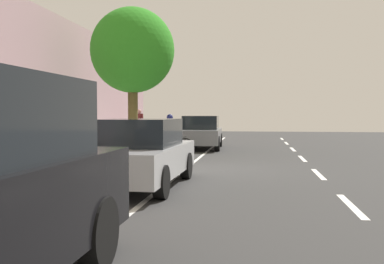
{
  "coord_description": "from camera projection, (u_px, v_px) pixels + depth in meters",
  "views": [
    {
      "loc": [
        -1.6,
        13.16,
        1.65
      ],
      "look_at": [
        0.77,
        -3.8,
        0.93
      ],
      "focal_mm": 42.3,
      "sensor_mm": 36.0,
      "label": 1
    }
  ],
  "objects": [
    {
      "name": "ground",
      "position": [
        200.0,
        169.0,
        13.31
      ],
      "size": [
        55.14,
        55.14,
        0.0
      ],
      "primitive_type": "plane",
      "color": "#333333"
    },
    {
      "name": "sidewalk",
      "position": [
        70.0,
        165.0,
        13.86
      ],
      "size": [
        4.06,
        34.46,
        0.12
      ],
      "primitive_type": "cube",
      "color": "gray",
      "rests_on": "ground"
    },
    {
      "name": "curb_edge",
      "position": [
        137.0,
        166.0,
        13.57
      ],
      "size": [
        0.16,
        34.46,
        0.12
      ],
      "primitive_type": "cube",
      "color": "gray",
      "rests_on": "ground"
    },
    {
      "name": "lane_stripe_centre",
      "position": [
        309.0,
        165.0,
        14.27
      ],
      "size": [
        0.14,
        31.6,
        0.01
      ],
      "color": "white",
      "rests_on": "ground"
    },
    {
      "name": "lane_stripe_bike_edge",
      "position": [
        186.0,
        169.0,
        13.37
      ],
      "size": [
        0.12,
        34.46,
        0.01
      ],
      "primitive_type": "cube",
      "color": "white",
      "rests_on": "ground"
    },
    {
      "name": "building_facade",
      "position": [
        0.0,
        78.0,
        14.07
      ],
      "size": [
        0.5,
        34.46,
        5.49
      ],
      "primitive_type": "cube",
      "color": "#A6848A",
      "rests_on": "ground"
    },
    {
      "name": "parked_sedan_grey_nearest",
      "position": [
        201.0,
        132.0,
        20.91
      ],
      "size": [
        1.96,
        4.46,
        1.52
      ],
      "color": "slate",
      "rests_on": "ground"
    },
    {
      "name": "parked_sedan_silver_second",
      "position": [
        140.0,
        153.0,
        10.11
      ],
      "size": [
        1.92,
        4.44,
        1.52
      ],
      "color": "#B7BABF",
      "rests_on": "ground"
    },
    {
      "name": "bicycle_at_curb",
      "position": [
        173.0,
        147.0,
        16.83
      ],
      "size": [
        1.71,
        0.64,
        0.79
      ],
      "color": "black",
      "rests_on": "ground"
    },
    {
      "name": "cyclist_with_backpack",
      "position": [
        169.0,
        131.0,
        17.3
      ],
      "size": [
        0.53,
        0.55,
        1.61
      ],
      "color": "#C6B284",
      "rests_on": "ground"
    },
    {
      "name": "street_tree_near_cyclist",
      "position": [
        133.0,
        51.0,
        17.91
      ],
      "size": [
        3.32,
        3.32,
        5.71
      ],
      "color": "brown",
      "rests_on": "sidewalk"
    },
    {
      "name": "pedestrian_on_phone",
      "position": [
        139.0,
        122.0,
        25.83
      ],
      "size": [
        0.53,
        0.41,
        1.75
      ],
      "color": "black",
      "rests_on": "sidewalk"
    },
    {
      "name": "fire_hydrant",
      "position": [
        179.0,
        134.0,
        23.63
      ],
      "size": [
        0.22,
        0.22,
        0.84
      ],
      "color": "red",
      "rests_on": "sidewalk"
    }
  ]
}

